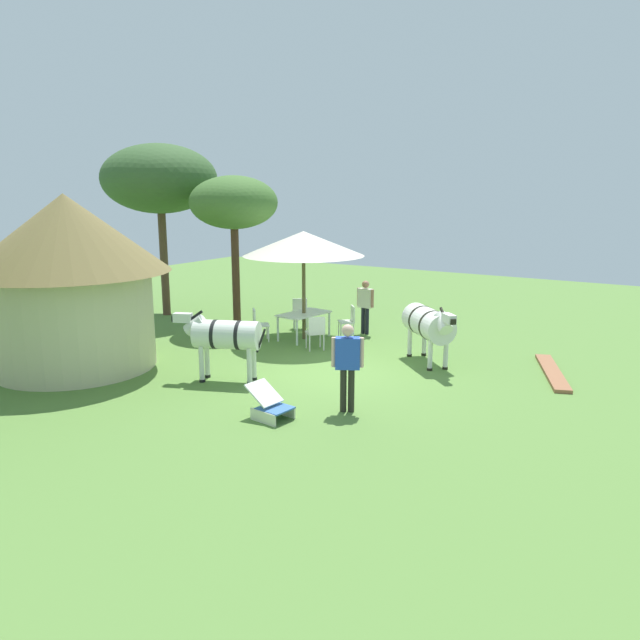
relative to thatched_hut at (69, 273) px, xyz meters
The scene contains 16 objects.
ground_plane 6.42m from the thatched_hut, 62.86° to the right, with size 36.00×36.00×0.00m, color #578039.
thatched_hut is the anchor object (origin of this frame).
shade_umbrella 5.99m from the thatched_hut, 30.39° to the right, with size 3.34×3.34×3.01m.
patio_dining_table 6.19m from the thatched_hut, 30.39° to the right, with size 1.60×1.03×0.74m.
patio_chair_near_hut 6.77m from the thatched_hut, 19.83° to the right, with size 0.60×0.61×0.90m.
patio_chair_east_end 5.06m from the thatched_hut, 26.04° to the right, with size 0.61×0.61×0.90m.
patio_chair_near_lawn 6.09m from the thatched_hut, 42.81° to the right, with size 0.61×0.61×0.90m.
patio_chair_west_end 7.40m from the thatched_hut, 33.89° to the right, with size 0.61×0.60×0.90m.
guest_beside_umbrella 7.92m from the thatched_hut, 32.51° to the right, with size 0.23×0.56×1.56m.
standing_watcher 7.02m from the thatched_hut, 83.03° to the right, with size 0.40×0.54×1.69m.
striped_lounge_chair 6.17m from the thatched_hut, 92.04° to the right, with size 0.63×0.87×0.63m.
zebra_nearest_camera 8.45m from the thatched_hut, 55.79° to the right, with size 1.80×1.83×1.50m.
zebra_by_umbrella 4.02m from the thatched_hut, 73.95° to the right, with size 1.11×1.98×1.56m.
acacia_tree_behind_hut 5.62m from the thatched_hut, ahead, with size 2.61×2.61×4.53m.
acacia_tree_right_background 6.52m from the thatched_hut, 26.48° to the left, with size 3.68×3.68×5.56m.
brick_patio_kerb 11.28m from the thatched_hut, 60.85° to the right, with size 2.80×0.36×0.08m, color #976040.
Camera 1 is at (-11.30, -6.78, 4.11)m, focal length 33.76 mm.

